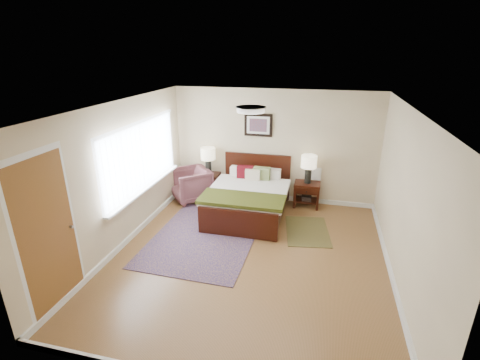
% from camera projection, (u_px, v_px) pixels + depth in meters
% --- Properties ---
extents(floor, '(5.00, 5.00, 0.00)m').
position_uv_depth(floor, '(249.00, 256.00, 5.86)').
color(floor, brown).
rests_on(floor, ground).
extents(back_wall, '(4.50, 0.04, 2.50)m').
position_uv_depth(back_wall, '(274.00, 147.00, 7.68)').
color(back_wall, beige).
rests_on(back_wall, ground).
extents(front_wall, '(4.50, 0.04, 2.50)m').
position_uv_depth(front_wall, '(192.00, 288.00, 3.14)').
color(front_wall, beige).
rests_on(front_wall, ground).
extents(left_wall, '(0.04, 5.00, 2.50)m').
position_uv_depth(left_wall, '(121.00, 176.00, 5.91)').
color(left_wall, beige).
rests_on(left_wall, ground).
extents(right_wall, '(0.04, 5.00, 2.50)m').
position_uv_depth(right_wall, '(405.00, 202.00, 4.92)').
color(right_wall, beige).
rests_on(right_wall, ground).
extents(ceiling, '(4.50, 5.00, 0.02)m').
position_uv_depth(ceiling, '(251.00, 107.00, 4.97)').
color(ceiling, white).
rests_on(ceiling, back_wall).
extents(window, '(0.11, 2.72, 1.32)m').
position_uv_depth(window, '(143.00, 157.00, 6.49)').
color(window, silver).
rests_on(window, left_wall).
extents(door, '(0.06, 1.00, 2.18)m').
position_uv_depth(door, '(48.00, 236.00, 4.38)').
color(door, silver).
rests_on(door, ground).
extents(ceil_fixture, '(0.44, 0.44, 0.08)m').
position_uv_depth(ceil_fixture, '(251.00, 109.00, 4.98)').
color(ceil_fixture, white).
rests_on(ceil_fixture, ceiling).
extents(bed, '(1.62, 1.95, 1.05)m').
position_uv_depth(bed, '(249.00, 193.00, 7.16)').
color(bed, '#341107').
rests_on(bed, ground).
extents(wall_art, '(0.62, 0.05, 0.50)m').
position_uv_depth(wall_art, '(258.00, 125.00, 7.57)').
color(wall_art, black).
rests_on(wall_art, back_wall).
extents(nightstand_left, '(0.48, 0.43, 0.57)m').
position_uv_depth(nightstand_left, '(209.00, 179.00, 8.06)').
color(nightstand_left, '#341107').
rests_on(nightstand_left, ground).
extents(nightstand_right, '(0.55, 0.41, 0.55)m').
position_uv_depth(nightstand_right, '(307.00, 192.00, 7.61)').
color(nightstand_right, '#341107').
rests_on(nightstand_right, ground).
extents(lamp_left, '(0.33, 0.33, 0.61)m').
position_uv_depth(lamp_left, '(208.00, 156.00, 7.89)').
color(lamp_left, black).
rests_on(lamp_left, nightstand_left).
extents(lamp_right, '(0.33, 0.33, 0.61)m').
position_uv_depth(lamp_right, '(309.00, 164.00, 7.40)').
color(lamp_right, black).
rests_on(lamp_right, nightstand_right).
extents(armchair, '(1.13, 1.13, 0.74)m').
position_uv_depth(armchair, '(191.00, 185.00, 7.94)').
color(armchair, brown).
rests_on(armchair, ground).
extents(rug_persian, '(1.88, 2.62, 0.01)m').
position_uv_depth(rug_persian, '(205.00, 237.00, 6.46)').
color(rug_persian, '#120E46').
rests_on(rug_persian, ground).
extents(rug_navy, '(0.96, 1.29, 0.01)m').
position_uv_depth(rug_navy, '(307.00, 231.00, 6.66)').
color(rug_navy, black).
rests_on(rug_navy, ground).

